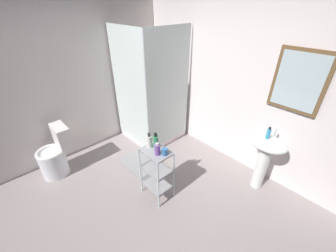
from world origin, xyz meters
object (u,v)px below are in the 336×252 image
object	(u,v)px
storage_cart	(157,170)
conditioner_bottle_purple	(157,149)
shower_stall	(152,117)
hand_soap_bottle	(268,133)
body_wash_bottle_green	(156,141)
bath_mat	(139,164)
rinse_cup	(165,152)
pedestal_sink	(265,154)
toilet	(55,156)
lotion_bottle_white	(149,141)

from	to	relation	value
storage_cart	conditioner_bottle_purple	xyz separation A→B (m)	(0.06, -0.03, 0.37)
shower_stall	hand_soap_bottle	size ratio (longest dim) A/B	12.33
body_wash_bottle_green	bath_mat	distance (m)	1.03
body_wash_bottle_green	rinse_cup	bearing A→B (deg)	-4.03
hand_soap_bottle	conditioner_bottle_purple	world-z (taller)	hand_soap_bottle
pedestal_sink	toilet	world-z (taller)	pedestal_sink
pedestal_sink	bath_mat	xyz separation A→B (m)	(-1.52, -0.97, -0.57)
shower_stall	pedestal_sink	world-z (taller)	shower_stall
pedestal_sink	lotion_bottle_white	distance (m)	1.52
body_wash_bottle_green	toilet	bearing A→B (deg)	-146.28
hand_soap_bottle	toilet	bearing A→B (deg)	-138.18
pedestal_sink	conditioner_bottle_purple	distance (m)	1.43
conditioner_bottle_purple	rinse_cup	bearing A→B (deg)	40.84
shower_stall	lotion_bottle_white	size ratio (longest dim) A/B	10.06
storage_cart	body_wash_bottle_green	xyz separation A→B (m)	(-0.06, 0.05, 0.39)
storage_cart	hand_soap_bottle	size ratio (longest dim) A/B	4.56
hand_soap_bottle	bath_mat	world-z (taller)	hand_soap_bottle
body_wash_bottle_green	rinse_cup	world-z (taller)	body_wash_bottle_green
lotion_bottle_white	bath_mat	world-z (taller)	lotion_bottle_white
rinse_cup	bath_mat	size ratio (longest dim) A/B	0.14
storage_cart	lotion_bottle_white	xyz separation A→B (m)	(-0.12, -0.00, 0.39)
shower_stall	rinse_cup	distance (m)	1.48
pedestal_sink	rinse_cup	distance (m)	1.34
storage_cart	lotion_bottle_white	size ratio (longest dim) A/B	3.72
lotion_bottle_white	body_wash_bottle_green	size ratio (longest dim) A/B	0.94
shower_stall	storage_cart	xyz separation A→B (m)	(1.10, -0.81, -0.03)
toilet	rinse_cup	xyz separation A→B (m)	(1.48, 0.86, 0.47)
conditioner_bottle_purple	bath_mat	bearing A→B (deg)	165.20
storage_cart	shower_stall	bearing A→B (deg)	143.42
lotion_bottle_white	body_wash_bottle_green	xyz separation A→B (m)	(0.07, 0.05, 0.01)
shower_stall	bath_mat	xyz separation A→B (m)	(0.44, -0.65, -0.45)
conditioner_bottle_purple	storage_cart	bearing A→B (deg)	155.95
pedestal_sink	toilet	xyz separation A→B (m)	(-2.22, -1.96, -0.26)
pedestal_sink	body_wash_bottle_green	world-z (taller)	body_wash_bottle_green
pedestal_sink	bath_mat	world-z (taller)	pedestal_sink
conditioner_bottle_purple	rinse_cup	distance (m)	0.09
shower_stall	lotion_bottle_white	distance (m)	1.32
lotion_bottle_white	toilet	bearing A→B (deg)	-146.37
body_wash_bottle_green	bath_mat	bearing A→B (deg)	168.96
pedestal_sink	rinse_cup	xyz separation A→B (m)	(-0.73, -1.10, 0.20)
shower_stall	lotion_bottle_white	bearing A→B (deg)	-39.84
shower_stall	bath_mat	world-z (taller)	shower_stall
body_wash_bottle_green	bath_mat	world-z (taller)	body_wash_bottle_green
toilet	storage_cart	bearing A→B (deg)	31.23
storage_cart	bath_mat	xyz separation A→B (m)	(-0.66, 0.16, -0.43)
toilet	hand_soap_bottle	distance (m)	2.98
storage_cart	lotion_bottle_white	distance (m)	0.41
pedestal_sink	storage_cart	bearing A→B (deg)	-127.18
hand_soap_bottle	rinse_cup	xyz separation A→B (m)	(-0.70, -1.10, -0.10)
shower_stall	pedestal_sink	xyz separation A→B (m)	(1.96, 0.32, 0.12)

